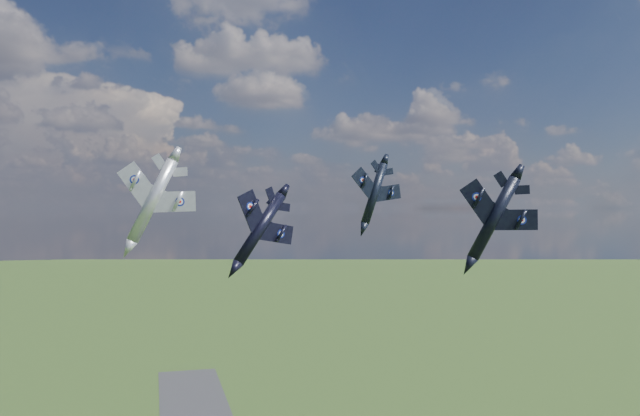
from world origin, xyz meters
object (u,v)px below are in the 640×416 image
object	(u,v)px
jet_high_navy	(374,193)
jet_left_silver	(153,200)
jet_right_navy	(494,218)
jet_lead_navy	(260,228)

from	to	relation	value
jet_high_navy	jet_left_silver	distance (m)	45.49
jet_left_silver	jet_right_navy	bearing A→B (deg)	-22.40
jet_right_navy	jet_high_navy	world-z (taller)	jet_high_navy
jet_lead_navy	jet_left_silver	world-z (taller)	jet_left_silver
jet_lead_navy	jet_left_silver	size ratio (longest dim) A/B	0.88
jet_lead_navy	jet_right_navy	bearing A→B (deg)	-52.99
jet_left_silver	jet_lead_navy	bearing A→B (deg)	-24.12
jet_lead_navy	jet_high_navy	distance (m)	40.87
jet_high_navy	jet_left_silver	world-z (taller)	jet_high_navy
jet_high_navy	jet_left_silver	size ratio (longest dim) A/B	0.98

